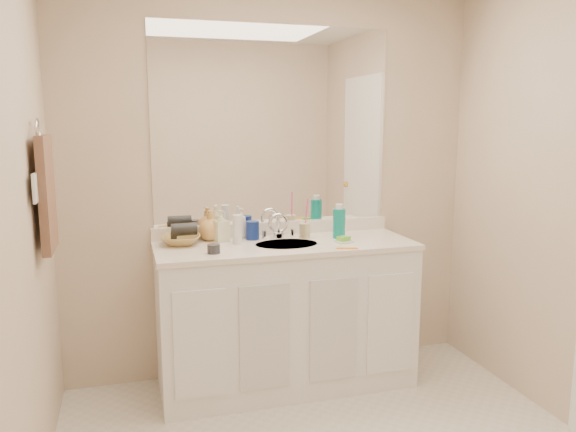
# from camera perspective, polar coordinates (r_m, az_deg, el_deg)

# --- Properties ---
(wall_back) EXTENTS (2.60, 0.02, 2.40)m
(wall_back) POSITION_cam_1_polar(r_m,az_deg,el_deg) (3.51, -1.49, 3.27)
(wall_back) COLOR beige
(wall_back) RESTS_ON floor
(wall_left) EXTENTS (0.02, 2.60, 2.40)m
(wall_left) POSITION_cam_1_polar(r_m,az_deg,el_deg) (2.15, -26.93, -1.91)
(wall_left) COLOR beige
(wall_left) RESTS_ON floor
(vanity_cabinet) EXTENTS (1.50, 0.55, 0.85)m
(vanity_cabinet) POSITION_cam_1_polar(r_m,az_deg,el_deg) (3.43, -0.24, -10.20)
(vanity_cabinet) COLOR white
(vanity_cabinet) RESTS_ON floor
(countertop) EXTENTS (1.52, 0.57, 0.03)m
(countertop) POSITION_cam_1_polar(r_m,az_deg,el_deg) (3.31, -0.24, -3.02)
(countertop) COLOR white
(countertop) RESTS_ON vanity_cabinet
(backsplash) EXTENTS (1.52, 0.03, 0.08)m
(backsplash) POSITION_cam_1_polar(r_m,az_deg,el_deg) (3.54, -1.41, -1.26)
(backsplash) COLOR white
(backsplash) RESTS_ON countertop
(sink_basin) EXTENTS (0.37, 0.37, 0.02)m
(sink_basin) POSITION_cam_1_polar(r_m,az_deg,el_deg) (3.29, -0.15, -3.04)
(sink_basin) COLOR beige
(sink_basin) RESTS_ON countertop
(faucet) EXTENTS (0.02, 0.02, 0.11)m
(faucet) POSITION_cam_1_polar(r_m,az_deg,el_deg) (3.44, -0.98, -1.32)
(faucet) COLOR silver
(faucet) RESTS_ON countertop
(mirror) EXTENTS (1.48, 0.01, 1.20)m
(mirror) POSITION_cam_1_polar(r_m,az_deg,el_deg) (3.49, -1.49, 9.15)
(mirror) COLOR white
(mirror) RESTS_ON wall_back
(blue_mug) EXTENTS (0.09, 0.09, 0.11)m
(blue_mug) POSITION_cam_1_polar(r_m,az_deg,el_deg) (3.40, -3.62, -1.46)
(blue_mug) COLOR navy
(blue_mug) RESTS_ON countertop
(tan_cup) EXTENTS (0.07, 0.07, 0.09)m
(tan_cup) POSITION_cam_1_polar(r_m,az_deg,el_deg) (3.44, 1.71, -1.49)
(tan_cup) COLOR beige
(tan_cup) RESTS_ON countertop
(toothbrush) EXTENTS (0.02, 0.04, 0.19)m
(toothbrush) POSITION_cam_1_polar(r_m,az_deg,el_deg) (3.42, 1.88, 0.23)
(toothbrush) COLOR #F13F94
(toothbrush) RESTS_ON tan_cup
(mouthwash_bottle) EXTENTS (0.08, 0.08, 0.18)m
(mouthwash_bottle) POSITION_cam_1_polar(r_m,az_deg,el_deg) (3.45, 5.21, -0.76)
(mouthwash_bottle) COLOR #0B877D
(mouthwash_bottle) RESTS_ON countertop
(soap_dish) EXTENTS (0.11, 0.10, 0.01)m
(soap_dish) POSITION_cam_1_polar(r_m,az_deg,el_deg) (3.34, 5.66, -2.59)
(soap_dish) COLOR white
(soap_dish) RESTS_ON countertop
(green_soap) EXTENTS (0.08, 0.07, 0.02)m
(green_soap) POSITION_cam_1_polar(r_m,az_deg,el_deg) (3.33, 5.67, -2.28)
(green_soap) COLOR #67C22F
(green_soap) RESTS_ON soap_dish
(orange_comb) EXTENTS (0.12, 0.06, 0.01)m
(orange_comb) POSITION_cam_1_polar(r_m,az_deg,el_deg) (3.18, 6.04, -3.26)
(orange_comb) COLOR orange
(orange_comb) RESTS_ON countertop
(dark_jar) EXTENTS (0.08, 0.08, 0.05)m
(dark_jar) POSITION_cam_1_polar(r_m,az_deg,el_deg) (3.08, -7.56, -3.33)
(dark_jar) COLOR #28282E
(dark_jar) RESTS_ON countertop
(extra_white_bottle) EXTENTS (0.06, 0.06, 0.17)m
(extra_white_bottle) POSITION_cam_1_polar(r_m,az_deg,el_deg) (3.28, -5.17, -1.36)
(extra_white_bottle) COLOR white
(extra_white_bottle) RESTS_ON countertop
(soap_bottle_white) EXTENTS (0.08, 0.09, 0.18)m
(soap_bottle_white) POSITION_cam_1_polar(r_m,az_deg,el_deg) (3.45, -4.83, -0.72)
(soap_bottle_white) COLOR white
(soap_bottle_white) RESTS_ON countertop
(soap_bottle_cream) EXTENTS (0.11, 0.11, 0.19)m
(soap_bottle_cream) POSITION_cam_1_polar(r_m,az_deg,el_deg) (3.37, -6.86, -0.98)
(soap_bottle_cream) COLOR #EFEEC2
(soap_bottle_cream) RESTS_ON countertop
(soap_bottle_yellow) EXTENTS (0.19, 0.19, 0.18)m
(soap_bottle_yellow) POSITION_cam_1_polar(r_m,az_deg,el_deg) (3.40, -7.90, -0.94)
(soap_bottle_yellow) COLOR tan
(soap_bottle_yellow) RESTS_ON countertop
(wicker_basket) EXTENTS (0.27, 0.27, 0.06)m
(wicker_basket) POSITION_cam_1_polar(r_m,az_deg,el_deg) (3.32, -10.82, -2.41)
(wicker_basket) COLOR #9E7D40
(wicker_basket) RESTS_ON countertop
(hair_dryer) EXTENTS (0.15, 0.08, 0.07)m
(hair_dryer) POSITION_cam_1_polar(r_m,az_deg,el_deg) (3.30, -10.51, -1.34)
(hair_dryer) COLOR black
(hair_dryer) RESTS_ON wicker_basket
(towel_ring) EXTENTS (0.01, 0.11, 0.11)m
(towel_ring) POSITION_cam_1_polar(r_m,az_deg,el_deg) (2.88, -24.10, 8.00)
(towel_ring) COLOR silver
(towel_ring) RESTS_ON wall_left
(hand_towel) EXTENTS (0.04, 0.32, 0.55)m
(hand_towel) POSITION_cam_1_polar(r_m,az_deg,el_deg) (2.89, -23.29, 2.09)
(hand_towel) COLOR #4D3529
(hand_towel) RESTS_ON towel_ring
(switch_plate) EXTENTS (0.01, 0.08, 0.13)m
(switch_plate) POSITION_cam_1_polar(r_m,az_deg,el_deg) (2.69, -24.33, 2.58)
(switch_plate) COLOR white
(switch_plate) RESTS_ON wall_left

